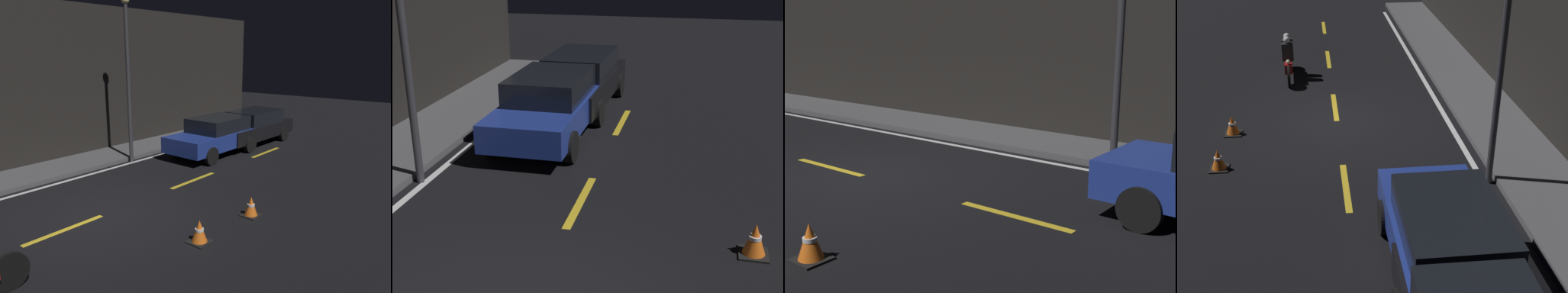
# 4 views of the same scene
# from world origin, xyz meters

# --- Properties ---
(ground_plane) EXTENTS (56.00, 56.00, 0.00)m
(ground_plane) POSITION_xyz_m (0.00, 0.00, 0.00)
(ground_plane) COLOR black
(raised_curb) EXTENTS (28.00, 1.87, 0.14)m
(raised_curb) POSITION_xyz_m (0.00, 4.19, 0.07)
(raised_curb) COLOR #4C4C4F
(raised_curb) RESTS_ON ground
(lane_dash_c) EXTENTS (2.00, 0.14, 0.01)m
(lane_dash_c) POSITION_xyz_m (-1.00, 0.00, 0.00)
(lane_dash_c) COLOR gold
(lane_dash_c) RESTS_ON ground
(lane_dash_d) EXTENTS (2.00, 0.14, 0.01)m
(lane_dash_d) POSITION_xyz_m (3.50, 0.00, 0.00)
(lane_dash_d) COLOR gold
(lane_dash_d) RESTS_ON ground
(lane_dash_e) EXTENTS (2.00, 0.14, 0.01)m
(lane_dash_e) POSITION_xyz_m (8.00, 0.00, 0.00)
(lane_dash_e) COLOR gold
(lane_dash_e) RESTS_ON ground
(lane_solid_kerb) EXTENTS (25.20, 0.14, 0.01)m
(lane_solid_kerb) POSITION_xyz_m (0.00, 3.00, 0.00)
(lane_solid_kerb) COLOR silver
(lane_solid_kerb) RESTS_ON ground
(sedan_blue) EXTENTS (4.20, 1.89, 1.45)m
(sedan_blue) POSITION_xyz_m (6.56, 1.44, 0.78)
(sedan_blue) COLOR navy
(sedan_blue) RESTS_ON ground
(van_black) EXTENTS (4.51, 1.90, 1.45)m
(van_black) POSITION_xyz_m (9.07, 1.32, 0.77)
(van_black) COLOR black
(van_black) RESTS_ON ground
(traffic_cone_near) EXTENTS (0.44, 0.44, 0.50)m
(traffic_cone_near) POSITION_xyz_m (0.52, -2.70, 0.24)
(traffic_cone_near) COLOR black
(traffic_cone_near) RESTS_ON ground
(traffic_cone_mid) EXTENTS (0.42, 0.42, 0.49)m
(traffic_cone_mid) POSITION_xyz_m (2.38, -2.81, 0.24)
(traffic_cone_mid) COLOR black
(traffic_cone_mid) RESTS_ON ground
(street_lamp) EXTENTS (0.28, 0.28, 5.76)m
(street_lamp) POSITION_xyz_m (3.65, 3.10, 3.24)
(street_lamp) COLOR #333338
(street_lamp) RESTS_ON ground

